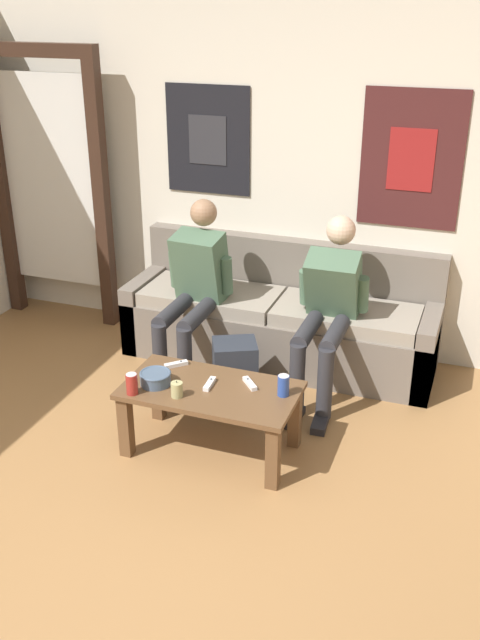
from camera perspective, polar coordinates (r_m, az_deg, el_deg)
ground_plane at (r=3.59m, az=-11.45°, el=-19.38°), size 18.00×18.00×0.00m
wall_back at (r=5.24m, az=2.96°, el=11.46°), size 10.00×0.07×2.55m
door_frame at (r=5.83m, az=-15.00°, el=11.25°), size 1.00×0.10×2.15m
couch at (r=5.20m, az=3.25°, el=-0.11°), size 2.25×0.69×0.84m
coffee_table at (r=4.13m, az=-2.35°, el=-6.44°), size 1.00×0.54×0.42m
person_seated_adult at (r=4.89m, az=-3.72°, el=2.75°), size 0.47×0.87×1.20m
person_seated_teen at (r=4.66m, az=7.09°, el=1.26°), size 0.47×0.94×1.15m
backpack at (r=4.68m, az=-0.39°, el=-4.31°), size 0.36×0.35×0.42m
ceramic_bowl at (r=4.13m, az=-6.78°, el=-4.59°), size 0.18×0.18×0.08m
pillar_candle at (r=4.00m, az=-5.07°, el=-5.57°), size 0.07×0.07×0.10m
drink_can_blue at (r=4.00m, az=3.49°, el=-5.25°), size 0.07×0.07×0.12m
drink_can_red at (r=4.05m, az=-8.65°, el=-5.08°), size 0.07×0.07×0.12m
game_controller_near_left at (r=4.11m, az=0.79°, el=-5.10°), size 0.12×0.13×0.03m
game_controller_near_right at (r=4.11m, az=-2.45°, el=-5.12°), size 0.04×0.15×0.03m
game_controller_far_center at (r=4.33m, az=-5.13°, el=-3.55°), size 0.13×0.13×0.03m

